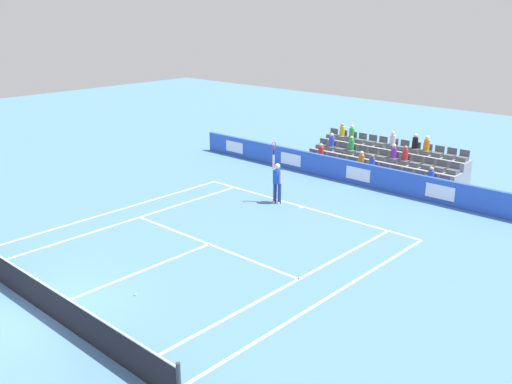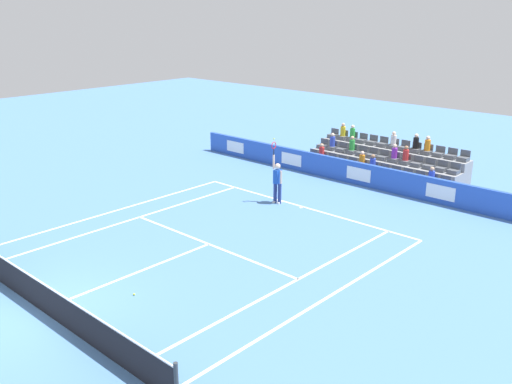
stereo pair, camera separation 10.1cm
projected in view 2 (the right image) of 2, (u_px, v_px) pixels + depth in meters
ground_plane at (41, 310)px, 15.93m from camera, size 80.00×80.00×0.00m
line_baseline at (303, 207)px, 24.24m from camera, size 10.97×0.10×0.01m
line_service at (209, 244)px, 20.40m from camera, size 8.23×0.10×0.01m
line_centre_service at (135, 273)px, 18.16m from camera, size 0.10×6.40×0.01m
line_singles_sideline_left at (131, 220)px, 22.74m from camera, size 0.10×11.89×0.01m
line_singles_sideline_right at (289, 284)px, 17.43m from camera, size 0.10×11.89×0.01m
line_doubles_sideline_left at (111, 212)px, 23.62m from camera, size 0.10×11.89×0.01m
line_doubles_sideline_right at (325, 299)px, 16.55m from camera, size 0.10×11.89×0.01m
line_centre_mark at (302, 207)px, 24.17m from camera, size 0.10×0.20×0.01m
sponsor_barrier at (360, 174)px, 27.13m from camera, size 20.71×0.22×1.10m
tennis_net at (39, 295)px, 15.77m from camera, size 11.97×0.10×1.07m
tennis_player at (277, 181)px, 24.44m from camera, size 0.53×0.37×2.85m
stadium_stand at (384, 164)px, 28.75m from camera, size 8.06×2.85×2.20m
loose_tennis_ball at (134, 294)px, 16.75m from camera, size 0.07×0.07×0.07m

